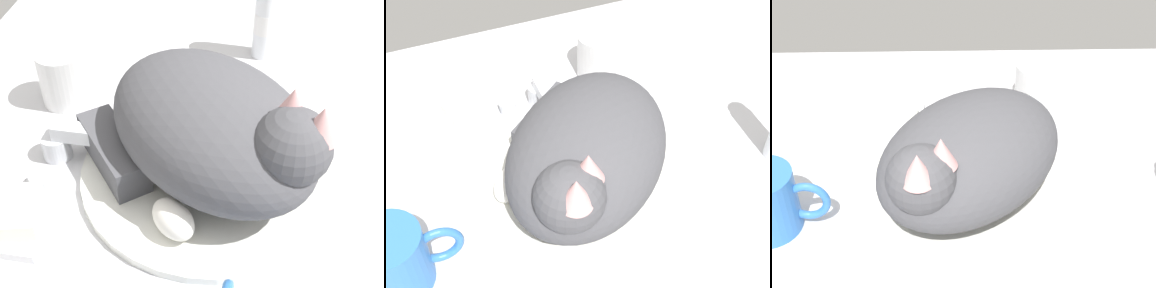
# 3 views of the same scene
# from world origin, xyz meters

# --- Properties ---
(ground_plane) EXTENTS (1.10, 0.83, 0.03)m
(ground_plane) POSITION_xyz_m (0.00, 0.00, -0.01)
(ground_plane) COLOR silver
(sink_basin) EXTENTS (0.31, 0.31, 0.01)m
(sink_basin) POSITION_xyz_m (0.00, 0.00, 0.01)
(sink_basin) COLOR silver
(sink_basin) RESTS_ON ground_plane
(faucet) EXTENTS (0.13, 0.09, 0.05)m
(faucet) POSITION_xyz_m (0.00, 0.18, 0.02)
(faucet) COLOR silver
(faucet) RESTS_ON ground_plane
(cat) EXTENTS (0.32, 0.33, 0.15)m
(cat) POSITION_xyz_m (-0.01, -0.00, 0.08)
(cat) COLOR #4C4C51
(cat) RESTS_ON sink_basin
(coffee_mug) EXTENTS (0.12, 0.08, 0.08)m
(coffee_mug) POSITION_xyz_m (-0.25, -0.04, 0.04)
(coffee_mug) COLOR #3372C6
(coffee_mug) RESTS_ON ground_plane
(rinse_cup) EXTENTS (0.06, 0.06, 0.08)m
(rinse_cup) POSITION_xyz_m (0.11, 0.22, 0.04)
(rinse_cup) COLOR white
(rinse_cup) RESTS_ON ground_plane
(soap_dish) EXTENTS (0.09, 0.06, 0.01)m
(soap_dish) POSITION_xyz_m (-0.11, 0.19, 0.01)
(soap_dish) COLOR white
(soap_dish) RESTS_ON ground_plane
(soap_bar) EXTENTS (0.07, 0.06, 0.02)m
(soap_bar) POSITION_xyz_m (-0.11, 0.19, 0.02)
(soap_bar) COLOR silver
(soap_bar) RESTS_ON soap_dish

